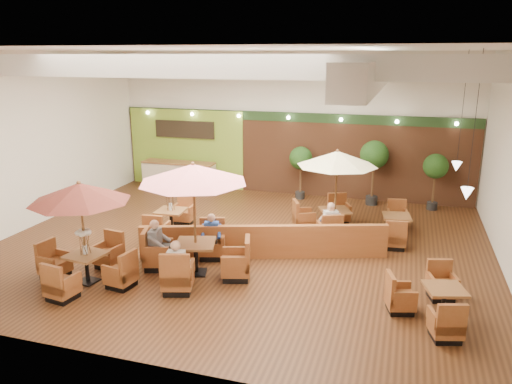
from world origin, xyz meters
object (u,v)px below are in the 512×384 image
at_px(table_0, 82,214).
at_px(topiary_1, 374,157).
at_px(service_counter, 179,176).
at_px(topiary_2, 436,168).
at_px(table_5, 396,227).
at_px(diner_3, 330,220).
at_px(diner_0, 177,261).
at_px(diner_4, 330,219).
at_px(table_3, 171,218).
at_px(topiary_0, 301,160).
at_px(table_2, 334,173).
at_px(diner_2, 157,240).
at_px(booth_divider, 264,242).
at_px(diner_1, 211,232).
at_px(table_1, 194,200).
at_px(table_4, 431,302).

bearing_deg(table_0, topiary_1, 63.22).
height_order(service_counter, topiary_2, topiary_2).
bearing_deg(table_5, diner_3, -156.64).
bearing_deg(diner_0, diner_4, 43.16).
relative_size(service_counter, topiary_1, 1.25).
height_order(table_3, topiary_0, topiary_0).
height_order(table_2, diner_0, table_2).
distance_m(diner_2, diner_3, 5.00).
bearing_deg(booth_divider, topiary_1, 49.82).
xyz_separation_m(topiary_0, diner_0, (-1.07, -8.55, -0.74)).
bearing_deg(topiary_2, diner_1, -132.54).
height_order(table_5, diner_4, diner_4).
bearing_deg(table_3, diner_1, -41.67).
height_order(table_1, diner_4, table_1).
height_order(table_2, diner_2, table_2).
height_order(booth_divider, table_2, table_2).
xyz_separation_m(table_3, diner_1, (1.95, -1.49, 0.26)).
height_order(table_5, diner_1, diner_1).
xyz_separation_m(table_0, topiary_0, (3.40, 8.72, -0.22)).
xyz_separation_m(diner_0, diner_3, (2.90, 4.11, -0.03)).
height_order(table_1, topiary_2, table_1).
height_order(table_4, topiary_0, topiary_0).
bearing_deg(topiary_1, booth_divider, -111.82).
bearing_deg(table_4, diner_2, 159.49).
distance_m(topiary_2, diner_2, 10.25).
bearing_deg(table_4, diner_0, 169.49).
height_order(table_3, diner_4, table_3).
relative_size(booth_divider, table_2, 2.43).
bearing_deg(topiary_1, topiary_2, 0.00).
bearing_deg(diner_1, booth_divider, -179.47).
distance_m(table_3, diner_3, 4.88).
bearing_deg(topiary_0, diner_3, -67.53).
xyz_separation_m(service_counter, table_5, (8.68, -3.15, -0.24)).
bearing_deg(table_1, service_counter, 101.72).
relative_size(topiary_1, diner_0, 2.87).
height_order(table_5, topiary_0, topiary_0).
bearing_deg(table_1, diner_2, 163.32).
xyz_separation_m(table_1, table_2, (2.84, 4.01, -0.04)).
bearing_deg(table_0, diner_2, 52.35).
distance_m(booth_divider, diner_2, 2.86).
bearing_deg(topiary_2, service_counter, -178.83).
bearing_deg(diner_3, topiary_2, 29.38).
bearing_deg(table_5, topiary_1, 98.82).
distance_m(table_3, diner_0, 4.11).
bearing_deg(diner_4, diner_3, -115.66).
bearing_deg(booth_divider, diner_0, -136.52).
relative_size(service_counter, topiary_2, 1.48).
xyz_separation_m(topiary_0, diner_3, (1.84, -4.44, -0.77)).
xyz_separation_m(table_1, diner_2, (-1.06, 0.00, -1.17)).
height_order(booth_divider, topiary_0, topiary_0).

